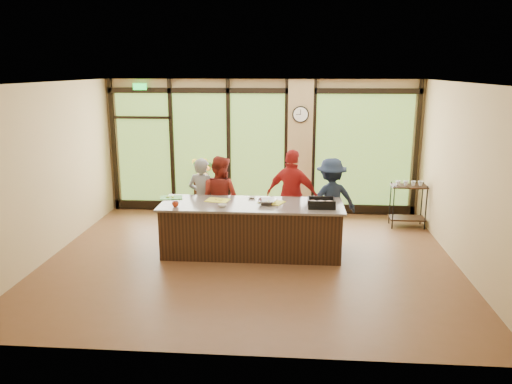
% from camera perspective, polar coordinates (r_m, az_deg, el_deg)
% --- Properties ---
extents(floor, '(7.00, 7.00, 0.00)m').
position_cam_1_polar(floor, '(8.75, -0.66, -7.67)').
color(floor, brown).
rests_on(floor, ground).
extents(ceiling, '(7.00, 7.00, 0.00)m').
position_cam_1_polar(ceiling, '(8.14, -0.72, 12.38)').
color(ceiling, white).
rests_on(ceiling, back_wall).
extents(back_wall, '(7.00, 0.00, 7.00)m').
position_cam_1_polar(back_wall, '(11.26, 0.68, 5.15)').
color(back_wall, tan).
rests_on(back_wall, floor).
extents(left_wall, '(0.00, 6.00, 6.00)m').
position_cam_1_polar(left_wall, '(9.30, -22.72, 2.18)').
color(left_wall, tan).
rests_on(left_wall, floor).
extents(right_wall, '(0.00, 6.00, 6.00)m').
position_cam_1_polar(right_wall, '(8.73, 22.85, 1.47)').
color(right_wall, tan).
rests_on(right_wall, floor).
extents(window_wall, '(6.90, 0.12, 3.00)m').
position_cam_1_polar(window_wall, '(11.22, 1.50, 4.57)').
color(window_wall, tan).
rests_on(window_wall, floor).
extents(island_base, '(3.10, 1.00, 0.88)m').
position_cam_1_polar(island_base, '(8.88, -0.49, -4.31)').
color(island_base, black).
rests_on(island_base, floor).
extents(countertop, '(3.20, 1.10, 0.04)m').
position_cam_1_polar(countertop, '(8.75, -0.50, -1.45)').
color(countertop, slate).
rests_on(countertop, island_base).
extents(wall_clock, '(0.36, 0.04, 0.36)m').
position_cam_1_polar(wall_clock, '(11.01, 5.12, 8.83)').
color(wall_clock, black).
rests_on(wall_clock, window_wall).
extents(cook_left, '(0.66, 0.53, 1.58)m').
position_cam_1_polar(cook_left, '(9.64, -6.15, -0.75)').
color(cook_left, gray).
rests_on(cook_left, floor).
extents(cook_midleft, '(0.97, 0.88, 1.63)m').
position_cam_1_polar(cook_midleft, '(9.58, -4.16, -0.66)').
color(cook_midleft, maroon).
rests_on(cook_midleft, floor).
extents(cook_midright, '(1.12, 0.77, 1.77)m').
position_cam_1_polar(cook_midright, '(9.42, 4.17, -0.47)').
color(cook_midright, '#A31B19').
rests_on(cook_midright, floor).
extents(cook_right, '(1.16, 0.88, 1.60)m').
position_cam_1_polar(cook_right, '(9.55, 8.53, -0.90)').
color(cook_right, '#182135').
rests_on(cook_right, floor).
extents(roasting_pan, '(0.47, 0.37, 0.08)m').
position_cam_1_polar(roasting_pan, '(8.57, 7.46, -1.47)').
color(roasting_pan, black).
rests_on(roasting_pan, countertop).
extents(mixing_bowl, '(0.37, 0.37, 0.08)m').
position_cam_1_polar(mixing_bowl, '(8.71, 1.25, -1.11)').
color(mixing_bowl, silver).
rests_on(mixing_bowl, countertop).
extents(cutting_board_left, '(0.45, 0.38, 0.01)m').
position_cam_1_polar(cutting_board_left, '(9.25, -9.65, -0.63)').
color(cutting_board_left, green).
rests_on(cutting_board_left, countertop).
extents(cutting_board_center, '(0.46, 0.38, 0.01)m').
position_cam_1_polar(cutting_board_center, '(8.96, -4.41, -0.94)').
color(cutting_board_center, yellow).
rests_on(cutting_board_center, countertop).
extents(cutting_board_right, '(0.50, 0.45, 0.01)m').
position_cam_1_polar(cutting_board_right, '(8.81, 1.79, -1.16)').
color(cutting_board_right, yellow).
rests_on(cutting_board_right, countertop).
extents(prep_bowl_near, '(0.20, 0.20, 0.05)m').
position_cam_1_polar(prep_bowl_near, '(8.55, -3.88, -1.54)').
color(prep_bowl_near, silver).
rests_on(prep_bowl_near, countertop).
extents(prep_bowl_mid, '(0.15, 0.15, 0.04)m').
position_cam_1_polar(prep_bowl_mid, '(8.80, 1.02, -1.07)').
color(prep_bowl_mid, silver).
rests_on(prep_bowl_mid, countertop).
extents(prep_bowl_far, '(0.16, 0.16, 0.03)m').
position_cam_1_polar(prep_bowl_far, '(9.09, -0.49, -0.62)').
color(prep_bowl_far, silver).
rests_on(prep_bowl_far, countertop).
extents(red_ramekin, '(0.12, 0.12, 0.09)m').
position_cam_1_polar(red_ramekin, '(8.63, -9.20, -1.39)').
color(red_ramekin, '#A02A10').
rests_on(red_ramekin, countertop).
extents(flower_stand, '(0.43, 0.43, 0.77)m').
position_cam_1_polar(flower_stand, '(11.40, -6.06, -0.54)').
color(flower_stand, black).
rests_on(flower_stand, floor).
extents(flower_vase, '(0.37, 0.37, 0.30)m').
position_cam_1_polar(flower_vase, '(11.28, -6.13, 2.09)').
color(flower_vase, olive).
rests_on(flower_vase, flower_stand).
extents(bar_cart, '(0.73, 0.43, 0.98)m').
position_cam_1_polar(bar_cart, '(10.79, 17.00, -0.81)').
color(bar_cart, black).
rests_on(bar_cart, floor).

